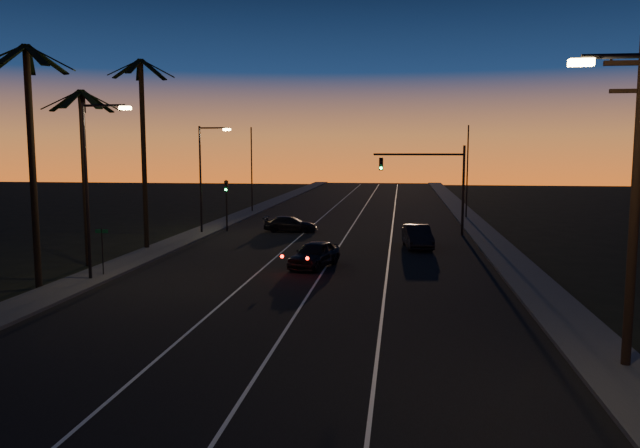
# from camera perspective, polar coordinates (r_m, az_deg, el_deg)

# --- Properties ---
(road) EXTENTS (20.00, 170.00, 0.01)m
(road) POSITION_cam_1_polar(r_m,az_deg,el_deg) (40.35, 0.65, -2.71)
(road) COLOR black
(road) RESTS_ON ground
(sidewalk_left) EXTENTS (2.40, 170.00, 0.16)m
(sidewalk_left) POSITION_cam_1_polar(r_m,az_deg,el_deg) (43.10, -14.32, -2.21)
(sidewalk_left) COLOR #3A3A37
(sidewalk_left) RESTS_ON ground
(sidewalk_right) EXTENTS (2.40, 170.00, 0.16)m
(sidewalk_right) POSITION_cam_1_polar(r_m,az_deg,el_deg) (40.59, 16.57, -2.83)
(sidewalk_right) COLOR #3A3A37
(sidewalk_right) RESTS_ON ground
(lane_stripe_left) EXTENTS (0.12, 160.00, 0.01)m
(lane_stripe_left) POSITION_cam_1_polar(r_m,az_deg,el_deg) (40.80, -3.54, -2.59)
(lane_stripe_left) COLOR silver
(lane_stripe_left) RESTS_ON road
(lane_stripe_mid) EXTENTS (0.12, 160.00, 0.01)m
(lane_stripe_mid) POSITION_cam_1_polar(r_m,az_deg,el_deg) (40.29, 1.35, -2.70)
(lane_stripe_mid) COLOR silver
(lane_stripe_mid) RESTS_ON road
(lane_stripe_right) EXTENTS (0.12, 160.00, 0.01)m
(lane_stripe_right) POSITION_cam_1_polar(r_m,az_deg,el_deg) (40.08, 6.34, -2.79)
(lane_stripe_right) COLOR silver
(lane_stripe_right) RESTS_ON road
(palm_near) EXTENTS (4.25, 4.16, 11.53)m
(palm_near) POSITION_cam_1_polar(r_m,az_deg,el_deg) (32.49, -24.91, 6.86)
(palm_near) COLOR black
(palm_near) RESTS_ON ground
(palm_mid) EXTENTS (4.25, 4.16, 10.03)m
(palm_mid) POSITION_cam_1_polar(r_m,az_deg,el_deg) (37.98, -20.78, 5.73)
(palm_mid) COLOR black
(palm_mid) RESTS_ON ground
(palm_far) EXTENTS (4.25, 4.16, 12.53)m
(palm_far) POSITION_cam_1_polar(r_m,az_deg,el_deg) (42.97, -15.87, 7.80)
(palm_far) COLOR black
(palm_far) RESTS_ON ground
(streetlight_left_near) EXTENTS (2.55, 0.26, 9.00)m
(streetlight_left_near) POSITION_cam_1_polar(r_m,az_deg,el_deg) (33.31, -20.15, 4.05)
(streetlight_left_near) COLOR black
(streetlight_left_near) RESTS_ON ground
(streetlight_left_far) EXTENTS (2.55, 0.26, 8.50)m
(streetlight_left_far) POSITION_cam_1_polar(r_m,az_deg,el_deg) (49.96, -10.54, 4.85)
(streetlight_left_far) COLOR black
(streetlight_left_far) RESTS_ON ground
(street_sign) EXTENTS (0.70, 0.06, 2.60)m
(street_sign) POSITION_cam_1_polar(r_m,az_deg,el_deg) (34.58, -19.29, -1.93)
(street_sign) COLOR black
(street_sign) RESTS_ON ground
(utility_pole) EXTENTS (2.20, 0.28, 10.00)m
(utility_pole) POSITION_cam_1_polar(r_m,az_deg,el_deg) (20.75, 26.89, 2.26)
(utility_pole) COLOR black
(utility_pole) RESTS_ON ground
(signal_mast) EXTENTS (7.10, 0.41, 7.00)m
(signal_mast) POSITION_cam_1_polar(r_m,az_deg,el_deg) (49.60, 10.28, 4.52)
(signal_mast) COLOR black
(signal_mast) RESTS_ON ground
(signal_post) EXTENTS (0.28, 0.37, 4.20)m
(signal_post) POSITION_cam_1_polar(r_m,az_deg,el_deg) (51.63, -8.56, 2.54)
(signal_post) COLOR black
(signal_post) RESTS_ON ground
(far_pole_left) EXTENTS (0.14, 0.14, 9.00)m
(far_pole_left) POSITION_cam_1_polar(r_m,az_deg,el_deg) (66.42, -6.27, 4.92)
(far_pole_left) COLOR black
(far_pole_left) RESTS_ON ground
(far_pole_right) EXTENTS (0.14, 0.14, 9.00)m
(far_pole_right) POSITION_cam_1_polar(r_m,az_deg,el_deg) (61.87, 13.32, 4.63)
(far_pole_right) COLOR black
(far_pole_right) RESTS_ON ground
(lead_car) EXTENTS (2.98, 5.16, 1.49)m
(lead_car) POSITION_cam_1_polar(r_m,az_deg,el_deg) (35.55, -0.51, -2.78)
(lead_car) COLOR black
(lead_car) RESTS_ON road
(right_car) EXTENTS (2.18, 4.85, 1.54)m
(right_car) POSITION_cam_1_polar(r_m,az_deg,el_deg) (42.97, 8.90, -1.15)
(right_car) COLOR black
(right_car) RESTS_ON road
(cross_car) EXTENTS (4.35, 1.81, 1.26)m
(cross_car) POSITION_cam_1_polar(r_m,az_deg,el_deg) (50.83, -2.74, -0.00)
(cross_car) COLOR black
(cross_car) RESTS_ON road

